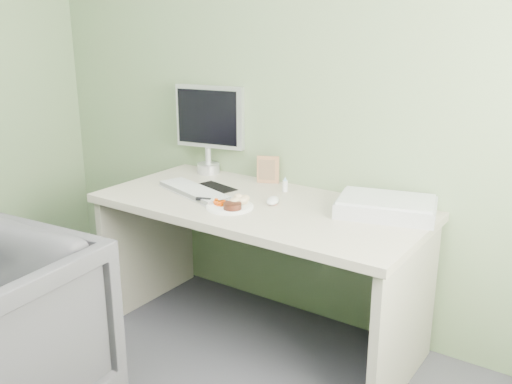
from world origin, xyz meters
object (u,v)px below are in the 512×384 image
Objects in this scene: desk at (259,238)px; plate at (230,207)px; scanner at (386,208)px; monitor at (209,124)px.

plate is at bearing -116.30° from desk.
desk is 0.25m from plate.
desk is 3.70× the size of scanner.
monitor is at bearing 136.58° from plate.
monitor is (-1.12, 0.13, 0.25)m from scanner.
scanner is 0.87× the size of monitor.
monitor is at bearing 150.38° from desk.
plate is 0.45× the size of monitor.
monitor reaches higher than scanner.
scanner is (0.64, 0.32, 0.03)m from plate.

